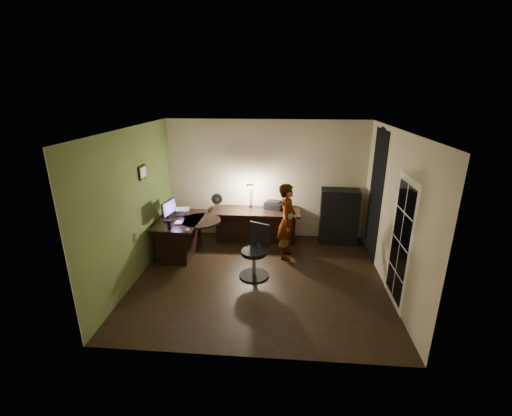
# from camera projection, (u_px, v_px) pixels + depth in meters

# --- Properties ---
(floor) EXTENTS (4.50, 4.00, 0.01)m
(floor) POSITION_uv_depth(u_px,v_px,m) (259.00, 278.00, 6.35)
(floor) COLOR black
(floor) RESTS_ON ground
(ceiling) EXTENTS (4.50, 4.00, 0.01)m
(ceiling) POSITION_uv_depth(u_px,v_px,m) (260.00, 129.00, 5.46)
(ceiling) COLOR silver
(ceiling) RESTS_ON floor
(wall_back) EXTENTS (4.50, 0.01, 2.70)m
(wall_back) POSITION_uv_depth(u_px,v_px,m) (266.00, 180.00, 7.79)
(wall_back) COLOR tan
(wall_back) RESTS_ON floor
(wall_front) EXTENTS (4.50, 0.01, 2.70)m
(wall_front) POSITION_uv_depth(u_px,v_px,m) (247.00, 265.00, 4.02)
(wall_front) COLOR tan
(wall_front) RESTS_ON floor
(wall_left) EXTENTS (0.01, 4.00, 2.70)m
(wall_left) POSITION_uv_depth(u_px,v_px,m) (133.00, 206.00, 6.08)
(wall_left) COLOR tan
(wall_left) RESTS_ON floor
(wall_right) EXTENTS (0.01, 4.00, 2.70)m
(wall_right) POSITION_uv_depth(u_px,v_px,m) (394.00, 213.00, 5.73)
(wall_right) COLOR tan
(wall_right) RESTS_ON floor
(green_wall_overlay) EXTENTS (0.00, 4.00, 2.70)m
(green_wall_overlay) POSITION_uv_depth(u_px,v_px,m) (134.00, 206.00, 6.08)
(green_wall_overlay) COLOR #4D612B
(green_wall_overlay) RESTS_ON floor
(arched_doorway) EXTENTS (0.01, 0.90, 2.60)m
(arched_doorway) POSITION_uv_depth(u_px,v_px,m) (376.00, 195.00, 6.83)
(arched_doorway) COLOR black
(arched_doorway) RESTS_ON floor
(french_door) EXTENTS (0.02, 0.92, 2.10)m
(french_door) POSITION_uv_depth(u_px,v_px,m) (400.00, 243.00, 5.31)
(french_door) COLOR white
(french_door) RESTS_ON floor
(framed_picture) EXTENTS (0.04, 0.30, 0.25)m
(framed_picture) POSITION_uv_depth(u_px,v_px,m) (142.00, 172.00, 6.34)
(framed_picture) COLOR black
(framed_picture) RESTS_ON wall_left
(desk_left) EXTENTS (0.88, 1.38, 0.78)m
(desk_left) POSITION_uv_depth(u_px,v_px,m) (182.00, 237.00, 7.16)
(desk_left) COLOR black
(desk_left) RESTS_ON floor
(desk_right) EXTENTS (1.97, 0.70, 0.74)m
(desk_right) POSITION_uv_depth(u_px,v_px,m) (256.00, 226.00, 7.78)
(desk_right) COLOR black
(desk_right) RESTS_ON floor
(cabinet) EXTENTS (0.85, 0.46, 1.24)m
(cabinet) POSITION_uv_depth(u_px,v_px,m) (339.00, 216.00, 7.64)
(cabinet) COLOR black
(cabinet) RESTS_ON floor
(laptop_stand) EXTENTS (0.26, 0.22, 0.11)m
(laptop_stand) POSITION_uv_depth(u_px,v_px,m) (182.00, 212.00, 7.25)
(laptop_stand) COLOR silver
(laptop_stand) RESTS_ON desk_left
(laptop) EXTENTS (0.41, 0.39, 0.24)m
(laptop) POSITION_uv_depth(u_px,v_px,m) (181.00, 204.00, 7.19)
(laptop) COLOR silver
(laptop) RESTS_ON laptop_stand
(monitor) EXTENTS (0.18, 0.49, 0.32)m
(monitor) POSITION_uv_depth(u_px,v_px,m) (168.00, 213.00, 6.86)
(monitor) COLOR black
(monitor) RESTS_ON desk_left
(mouse) EXTENTS (0.07, 0.10, 0.04)m
(mouse) POSITION_uv_depth(u_px,v_px,m) (188.00, 230.00, 6.43)
(mouse) COLOR silver
(mouse) RESTS_ON desk_left
(phone) EXTENTS (0.08, 0.14, 0.01)m
(phone) POSITION_uv_depth(u_px,v_px,m) (182.00, 220.00, 6.97)
(phone) COLOR black
(phone) RESTS_ON desk_left
(pen) EXTENTS (0.08, 0.14, 0.01)m
(pen) POSITION_uv_depth(u_px,v_px,m) (207.00, 220.00, 6.94)
(pen) COLOR black
(pen) RESTS_ON desk_left
(speaker) EXTENTS (0.08, 0.08, 0.18)m
(speaker) POSITION_uv_depth(u_px,v_px,m) (169.00, 225.00, 6.48)
(speaker) COLOR black
(speaker) RESTS_ON desk_left
(notepad) EXTENTS (0.14, 0.19, 0.01)m
(notepad) POSITION_uv_depth(u_px,v_px,m) (179.00, 222.00, 6.82)
(notepad) COLOR silver
(notepad) RESTS_ON desk_left
(desk_fan) EXTENTS (0.27, 0.20, 0.38)m
(desk_fan) POSITION_uv_depth(u_px,v_px,m) (217.00, 202.00, 7.67)
(desk_fan) COLOR black
(desk_fan) RESTS_ON desk_right
(headphones) EXTENTS (0.19, 0.10, 0.09)m
(headphones) POSITION_uv_depth(u_px,v_px,m) (282.00, 208.00, 7.68)
(headphones) COLOR #0A4E90
(headphones) RESTS_ON desk_right
(printer) EXTENTS (0.48, 0.42, 0.18)m
(printer) POSITION_uv_depth(u_px,v_px,m) (274.00, 205.00, 7.76)
(printer) COLOR black
(printer) RESTS_ON desk_right
(desk_lamp) EXTENTS (0.23, 0.33, 0.65)m
(desk_lamp) POSITION_uv_depth(u_px,v_px,m) (251.00, 194.00, 7.75)
(desk_lamp) COLOR black
(desk_lamp) RESTS_ON desk_right
(office_chair) EXTENTS (0.73, 0.73, 0.99)m
(office_chair) POSITION_uv_depth(u_px,v_px,m) (254.00, 252.00, 6.24)
(office_chair) COLOR black
(office_chair) RESTS_ON floor
(person) EXTENTS (0.46, 0.61, 1.57)m
(person) POSITION_uv_depth(u_px,v_px,m) (287.00, 221.00, 6.90)
(person) COLOR #D8A88C
(person) RESTS_ON floor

